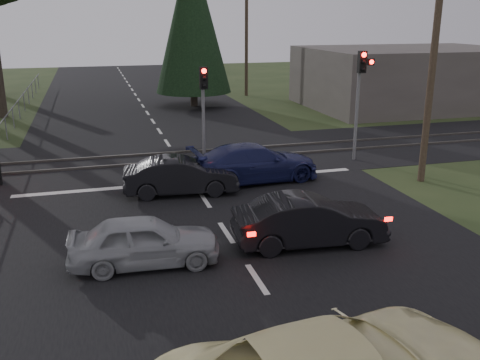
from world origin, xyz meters
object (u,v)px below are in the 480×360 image
object	(u,v)px
utility_pole_far	(188,28)
dark_car_far	(181,176)
traffic_signal_right	(361,84)
silver_car	(144,241)
traffic_signal_center	(204,99)
utility_pole_mid	(246,34)
blue_sedan	(255,163)
utility_pole_near	(434,55)
dark_hatchback	(309,221)

from	to	relation	value
utility_pole_far	dark_car_far	world-z (taller)	utility_pole_far
traffic_signal_right	silver_car	xyz separation A→B (m)	(-10.05, -7.93, -2.67)
traffic_signal_center	traffic_signal_right	bearing A→B (deg)	-10.41
utility_pole_mid	blue_sedan	size ratio (longest dim) A/B	1.81
utility_pole_mid	utility_pole_near	bearing A→B (deg)	-90.00
traffic_signal_right	utility_pole_mid	size ratio (longest dim) A/B	0.52
traffic_signal_right	utility_pole_near	distance (m)	3.87
silver_car	dark_car_far	world-z (taller)	dark_car_far
traffic_signal_center	utility_pole_near	xyz separation A→B (m)	(7.50, -4.68, 1.92)
blue_sedan	traffic_signal_right	bearing A→B (deg)	-76.58
traffic_signal_right	utility_pole_near	xyz separation A→B (m)	(0.95, -3.47, 1.41)
utility_pole_mid	silver_car	xyz separation A→B (m)	(-11.00, -28.46, -4.08)
traffic_signal_right	blue_sedan	size ratio (longest dim) A/B	0.94
traffic_signal_right	blue_sedan	bearing A→B (deg)	-161.42
traffic_signal_right	utility_pole_far	size ratio (longest dim) A/B	0.52
utility_pole_near	utility_pole_mid	xyz separation A→B (m)	(0.00, 24.00, 0.00)
utility_pole_far	utility_pole_near	bearing A→B (deg)	-90.00
traffic_signal_right	utility_pole_mid	distance (m)	20.60
utility_pole_near	dark_hatchback	distance (m)	8.82
silver_car	dark_hatchback	bearing A→B (deg)	-85.70
dark_hatchback	traffic_signal_right	bearing A→B (deg)	-30.69
dark_hatchback	silver_car	xyz separation A→B (m)	(-4.51, -0.06, -0.04)
utility_pole_far	blue_sedan	xyz separation A→B (m)	(-6.18, -47.28, -4.00)
silver_car	blue_sedan	world-z (taller)	blue_sedan
utility_pole_far	dark_hatchback	xyz separation A→B (m)	(-6.49, -53.39, -4.04)
traffic_signal_center	blue_sedan	bearing A→B (deg)	-66.00
utility_pole_mid	utility_pole_far	size ratio (longest dim) A/B	1.00
traffic_signal_right	utility_pole_far	xyz separation A→B (m)	(0.95, 45.53, 1.41)
traffic_signal_center	dark_car_far	world-z (taller)	traffic_signal_center
dark_hatchback	blue_sedan	size ratio (longest dim) A/B	0.84
utility_pole_mid	dark_hatchback	bearing A→B (deg)	-102.88
dark_hatchback	silver_car	distance (m)	4.51
traffic_signal_center	utility_pole_far	bearing A→B (deg)	80.40
traffic_signal_center	utility_pole_mid	distance (m)	20.82
utility_pole_far	silver_car	bearing A→B (deg)	-101.63
traffic_signal_right	utility_pole_near	bearing A→B (deg)	-74.66
traffic_signal_center	dark_hatchback	world-z (taller)	traffic_signal_center
traffic_signal_right	blue_sedan	distance (m)	6.09
dark_hatchback	dark_car_far	size ratio (longest dim) A/B	1.05
utility_pole_mid	dark_hatchback	size ratio (longest dim) A/B	2.15
traffic_signal_center	utility_pole_mid	xyz separation A→B (m)	(7.50, 19.32, 1.92)
traffic_signal_center	utility_pole_near	size ratio (longest dim) A/B	0.46
utility_pole_near	dark_hatchback	bearing A→B (deg)	-145.92
utility_pole_near	dark_hatchback	size ratio (longest dim) A/B	2.15
traffic_signal_right	utility_pole_far	bearing A→B (deg)	88.80
utility_pole_far	blue_sedan	size ratio (longest dim) A/B	1.81
traffic_signal_right	utility_pole_mid	bearing A→B (deg)	87.34
silver_car	dark_car_far	size ratio (longest dim) A/B	0.94
blue_sedan	dark_car_far	xyz separation A→B (m)	(-2.98, -0.78, -0.06)
traffic_signal_center	dark_hatchback	xyz separation A→B (m)	(1.01, -9.07, -2.12)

